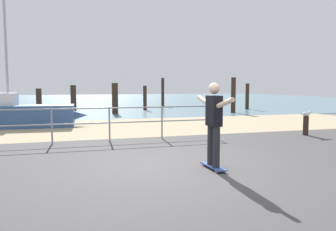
# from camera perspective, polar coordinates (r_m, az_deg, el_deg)

# --- Properties ---
(ground_plane) EXTENTS (24.00, 10.00, 0.04)m
(ground_plane) POSITION_cam_1_polar(r_m,az_deg,el_deg) (5.76, 5.98, -11.64)
(ground_plane) COLOR #474444
(ground_plane) RESTS_ON ground
(beach_strip) EXTENTS (24.00, 6.00, 0.04)m
(beach_strip) POSITION_cam_1_polar(r_m,az_deg,el_deg) (13.37, -7.18, -2.02)
(beach_strip) COLOR tan
(beach_strip) RESTS_ON ground
(sea_surface) EXTENTS (72.00, 50.00, 0.04)m
(sea_surface) POSITION_cam_1_polar(r_m,az_deg,el_deg) (41.18, -13.46, 2.72)
(sea_surface) COLOR slate
(sea_surface) RESTS_ON ground
(railing_fence) EXTENTS (9.83, 0.05, 1.05)m
(railing_fence) POSITION_cam_1_polar(r_m,az_deg,el_deg) (9.76, -19.87, -0.82)
(railing_fence) COLOR gray
(railing_fence) RESTS_ON ground
(sailboat) EXTENTS (5.00, 1.63, 5.88)m
(sailboat) POSITION_cam_1_polar(r_m,az_deg,el_deg) (14.30, -24.49, 0.15)
(sailboat) COLOR #335184
(sailboat) RESTS_ON ground
(skateboard) EXTENTS (0.24, 0.81, 0.08)m
(skateboard) POSITION_cam_1_polar(r_m,az_deg,el_deg) (6.58, 7.99, -8.92)
(skateboard) COLOR #334C8C
(skateboard) RESTS_ON ground
(skateboarder) EXTENTS (0.22, 1.45, 1.65)m
(skateboarder) POSITION_cam_1_polar(r_m,az_deg,el_deg) (6.42, 8.10, -0.66)
(skateboarder) COLOR #26262B
(skateboarder) RESTS_ON skateboard
(bollard_short) EXTENTS (0.18, 0.18, 0.67)m
(bollard_short) POSITION_cam_1_polar(r_m,az_deg,el_deg) (11.83, 23.15, -1.70)
(bollard_short) COLOR #332319
(bollard_short) RESTS_ON ground
(seagull) EXTENTS (0.49, 0.20, 0.18)m
(seagull) POSITION_cam_1_polar(r_m,az_deg,el_deg) (11.81, 23.27, 0.28)
(seagull) COLOR white
(seagull) RESTS_ON bollard_short
(groyne_post_0) EXTENTS (0.39, 0.39, 1.51)m
(groyne_post_0) POSITION_cam_1_polar(r_m,az_deg,el_deg) (25.16, -21.84, 2.73)
(groyne_post_0) COLOR #332319
(groyne_post_0) RESTS_ON ground
(groyne_post_1) EXTENTS (0.38, 0.38, 1.74)m
(groyne_post_1) POSITION_cam_1_polar(r_m,az_deg,el_deg) (23.00, -16.37, 2.99)
(groyne_post_1) COLOR #332319
(groyne_post_1) RESTS_ON ground
(groyne_post_2) EXTENTS (0.37, 0.37, 1.86)m
(groyne_post_2) POSITION_cam_1_polar(r_m,az_deg,el_deg) (19.69, -9.35, 2.98)
(groyne_post_2) COLOR #332319
(groyne_post_2) RESTS_ON ground
(groyne_post_3) EXTENTS (0.25, 0.25, 1.71)m
(groyne_post_3) POSITION_cam_1_polar(r_m,az_deg,el_deg) (22.61, -4.09, 3.11)
(groyne_post_3) COLOR #332319
(groyne_post_3) RESTS_ON ground
(groyne_post_4) EXTENTS (0.25, 0.25, 2.36)m
(groyne_post_4) POSITION_cam_1_polar(r_m,az_deg,el_deg) (27.07, -0.94, 4.16)
(groyne_post_4) COLOR #332319
(groyne_post_4) RESTS_ON ground
(groyne_post_5) EXTENTS (0.29, 0.29, 2.22)m
(groyne_post_5) POSITION_cam_1_polar(r_m,az_deg,el_deg) (20.59, 11.46, 3.53)
(groyne_post_5) COLOR #332319
(groyne_post_5) RESTS_ON ground
(groyne_post_6) EXTENTS (0.26, 0.26, 1.87)m
(groyne_post_6) POSITION_cam_1_polar(r_m,az_deg,el_deg) (23.89, 13.82, 3.28)
(groyne_post_6) COLOR #332319
(groyne_post_6) RESTS_ON ground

